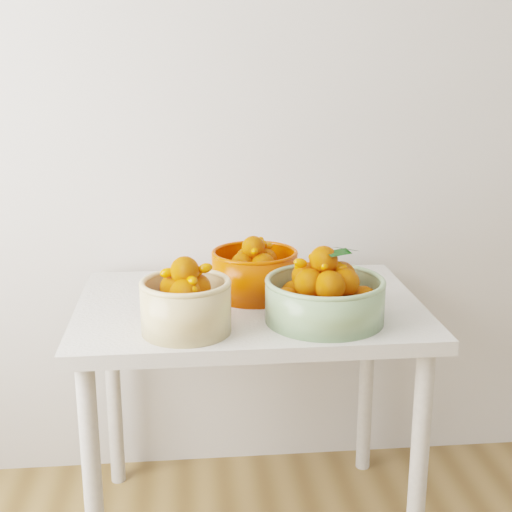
% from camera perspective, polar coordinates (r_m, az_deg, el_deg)
% --- Properties ---
extents(table, '(1.00, 0.70, 0.75)m').
position_cam_1_polar(table, '(2.12, -0.54, -6.18)').
color(table, silver).
rests_on(table, ground).
extents(bowl_cream, '(0.28, 0.28, 0.20)m').
position_cam_1_polar(bowl_cream, '(1.85, -5.65, -3.78)').
color(bowl_cream, '#D8BA82').
rests_on(bowl_cream, table).
extents(bowl_green, '(0.39, 0.39, 0.21)m').
position_cam_1_polar(bowl_green, '(1.93, 5.53, -3.15)').
color(bowl_green, '#85A977').
rests_on(bowl_green, table).
extents(bowl_orange, '(0.26, 0.26, 0.19)m').
position_cam_1_polar(bowl_orange, '(2.13, -0.09, -1.28)').
color(bowl_orange, '#D73300').
rests_on(bowl_orange, table).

